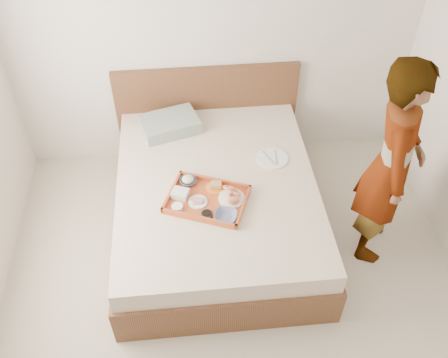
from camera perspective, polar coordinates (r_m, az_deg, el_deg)
name	(u,v)px	position (r m, az deg, el deg)	size (l,w,h in m)	color
ground	(240,331)	(3.72, 1.83, -17.05)	(3.50, 4.00, 0.01)	#BEB5A0
wall_back	(214,28)	(4.24, -1.19, 16.91)	(3.50, 0.01, 2.60)	silver
bed	(217,204)	(4.08, -0.84, -2.92)	(1.65, 2.00, 0.53)	brown
headboard	(207,112)	(4.65, -1.93, 7.66)	(1.65, 0.06, 0.95)	brown
pillow	(170,124)	(4.35, -6.24, 6.26)	(0.48, 0.33, 0.12)	gray
tray	(207,199)	(3.72, -1.96, -2.32)	(0.58, 0.42, 0.05)	#B35629
prawn_plate	(232,198)	(3.73, 0.87, -2.23)	(0.20, 0.20, 0.01)	white
navy_bowl_big	(226,216)	(3.59, 0.20, -4.28)	(0.16, 0.16, 0.04)	navy
sauce_dish	(207,215)	(3.61, -1.98, -4.11)	(0.08, 0.08, 0.03)	black
meat_plate	(198,202)	(3.71, -3.01, -2.65)	(0.14, 0.14, 0.01)	white
bread_plate	(215,188)	(3.80, -1.06, -1.05)	(0.14, 0.14, 0.01)	orange
salad_bowl	(188,181)	(3.85, -4.14, -0.26)	(0.13, 0.13, 0.04)	navy
plastic_tub	(180,194)	(3.75, -5.03, -1.68)	(0.12, 0.10, 0.05)	silver
cheese_round	(177,207)	(3.67, -5.37, -3.23)	(0.08, 0.08, 0.03)	white
dinner_plate	(272,158)	(4.09, 5.54, 2.37)	(0.26, 0.26, 0.01)	white
person	(391,165)	(3.73, 18.60, 1.48)	(0.63, 0.41, 1.72)	beige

